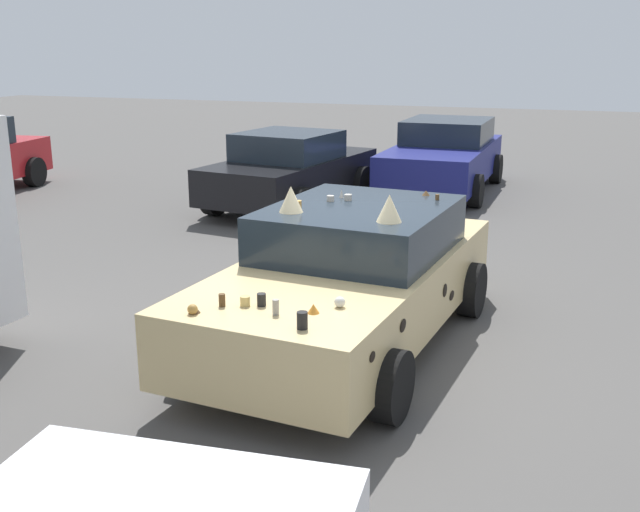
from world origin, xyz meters
The scene contains 4 objects.
ground_plane centered at (0.00, 0.00, 0.00)m, with size 60.00×60.00×0.00m, color #514F4C.
art_car_decorated centered at (0.06, -0.01, 0.70)m, with size 4.48×2.34×1.63m.
parked_sedan_row_back_far centered at (5.95, 3.02, 0.70)m, with size 4.12×2.38×1.40m.
parked_sedan_far_right centered at (8.56, 0.69, 0.72)m, with size 4.40×2.08×1.44m.
Camera 1 is at (-6.77, -2.14, 2.94)m, focal length 42.22 mm.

